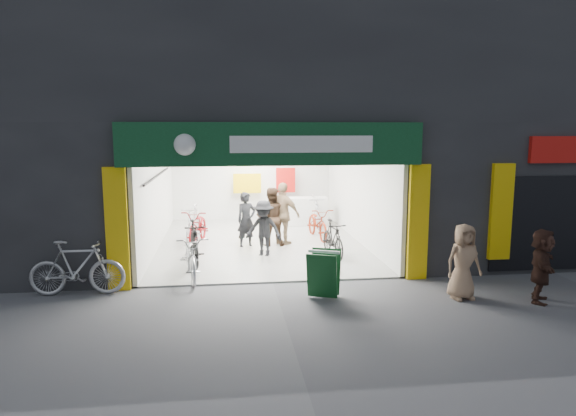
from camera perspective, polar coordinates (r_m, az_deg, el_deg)
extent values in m
plane|color=#56565B|center=(11.41, -1.68, -8.36)|extent=(60.00, 60.00, 0.00)
cube|color=#232326|center=(16.15, 0.14, 17.33)|extent=(16.00, 10.00, 4.50)
cube|color=#232326|center=(16.54, -22.82, 2.54)|extent=(5.00, 10.00, 3.50)
cube|color=#232326|center=(17.41, 16.71, 3.15)|extent=(6.00, 10.00, 3.50)
cube|color=#9E9E99|center=(15.26, -3.12, -3.85)|extent=(6.00, 8.00, 0.04)
cube|color=silver|center=(19.06, -4.04, 3.52)|extent=(6.00, 0.20, 3.20)
cube|color=silver|center=(15.08, -14.43, 1.83)|extent=(0.10, 8.00, 3.20)
cube|color=silver|center=(15.47, 7.80, 2.20)|extent=(0.10, 8.00, 3.20)
cube|color=white|center=(14.88, -3.23, 8.37)|extent=(6.00, 8.00, 0.10)
cube|color=black|center=(10.99, -1.81, 8.71)|extent=(6.00, 0.30, 0.30)
cube|color=#0C3717|center=(10.78, -1.69, 7.11)|extent=(6.40, 0.25, 0.90)
cube|color=white|center=(10.71, 1.60, 7.10)|extent=(3.00, 0.02, 0.35)
cube|color=#DDAA0B|center=(11.21, -18.47, -2.29)|extent=(0.45, 0.12, 2.60)
cube|color=#DDAA0B|center=(11.79, 14.25, -1.56)|extent=(0.45, 0.12, 2.60)
cube|color=#DDAA0B|center=(12.60, 22.58, -0.39)|extent=(0.50, 0.12, 2.20)
cube|color=red|center=(13.34, 28.95, 5.71)|extent=(2.00, 0.12, 0.60)
cube|color=black|center=(13.37, 27.27, -1.51)|extent=(3.00, 0.06, 2.20)
cylinder|color=black|center=(14.41, -14.29, 3.52)|extent=(0.06, 5.00, 0.06)
cube|color=silver|center=(17.81, 2.08, -0.42)|extent=(1.40, 0.60, 1.00)
cube|color=white|center=(12.09, -2.30, 7.92)|extent=(1.30, 0.35, 0.04)
cube|color=white|center=(13.88, -2.94, 8.05)|extent=(1.30, 0.35, 0.04)
cube|color=white|center=(15.68, -3.43, 8.14)|extent=(1.30, 0.35, 0.04)
cube|color=white|center=(17.48, -3.82, 8.22)|extent=(1.30, 0.35, 0.04)
imported|color=silver|center=(11.83, -10.72, -5.31)|extent=(0.97, 2.04, 1.03)
imported|color=black|center=(13.11, -10.38, -3.80)|extent=(0.76, 1.84, 1.07)
imported|color=maroon|center=(15.21, -9.94, -2.07)|extent=(1.03, 2.08, 1.05)
imported|color=#AEAFB3|center=(15.62, -10.49, -1.70)|extent=(0.81, 1.89, 1.10)
imported|color=black|center=(13.61, 5.02, -3.44)|extent=(0.63, 1.65, 0.97)
imported|color=maroon|center=(15.73, 3.33, -1.70)|extent=(0.84, 1.93, 0.98)
imported|color=#A6A6AB|center=(17.49, 2.96, -0.43)|extent=(0.55, 1.84, 1.10)
imported|color=#A6A7AB|center=(11.32, -22.40, -6.17)|extent=(1.92, 0.57, 1.15)
imported|color=black|center=(14.57, -4.65, -1.35)|extent=(0.69, 0.59, 1.59)
imported|color=#362418|center=(14.67, -1.92, -1.03)|extent=(0.86, 0.68, 1.71)
imported|color=black|center=(13.49, -2.73, -2.34)|extent=(1.12, 0.93, 1.51)
imported|color=#8A6E50|center=(14.77, -0.55, -0.71)|extent=(1.12, 1.02, 1.84)
imported|color=#997659|center=(10.80, 18.91, -5.66)|extent=(0.80, 0.57, 1.52)
imported|color=#372019|center=(11.20, 26.35, -5.76)|extent=(1.10, 1.37, 1.46)
cube|color=#10401A|center=(10.22, 3.77, -7.57)|extent=(0.64, 0.44, 0.92)
cube|color=#10401A|center=(10.59, 4.21, -6.98)|extent=(0.64, 0.44, 0.92)
cube|color=white|center=(10.29, 4.02, -4.88)|extent=(0.61, 0.29, 0.05)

